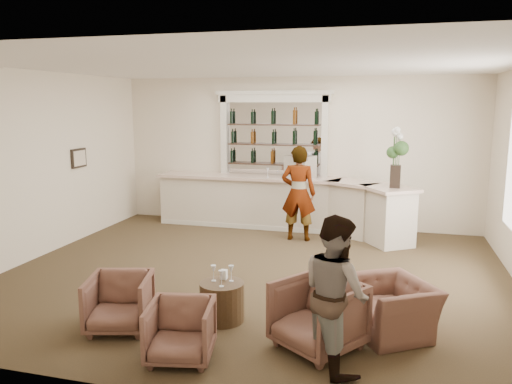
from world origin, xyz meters
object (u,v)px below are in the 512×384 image
armchair_right (318,315)px  armchair_center (181,331)px  bar_counter (284,204)px  espresso_machine (300,167)px  armchair_left (119,302)px  cocktail_table (222,301)px  sommelier (298,193)px  guest (336,293)px  armchair_far (391,308)px  flower_vase (396,154)px

armchair_right → armchair_center: bearing=-120.9°
bar_counter → espresso_machine: 0.88m
bar_counter → armchair_right: bearing=-73.9°
armchair_left → cocktail_table: bearing=11.5°
sommelier → guest: size_ratio=1.17×
guest → espresso_machine: size_ratio=2.98×
sommelier → armchair_center: (-0.35, -5.06, -0.63)m
cocktail_table → armchair_far: (2.07, 0.19, 0.07)m
sommelier → flower_vase: size_ratio=1.67×
guest → armchair_far: (0.57, 0.96, -0.50)m
guest → armchair_right: guest is taller
bar_counter → sommelier: (0.46, -0.75, 0.38)m
cocktail_table → guest: guest is taller
flower_vase → sommelier: bearing=-177.1°
bar_counter → armchair_center: (0.11, -5.81, -0.25)m
espresso_machine → flower_vase: size_ratio=0.48×
cocktail_table → guest: 1.78m
cocktail_table → sommelier: size_ratio=0.30×
cocktail_table → armchair_right: size_ratio=0.66×
bar_counter → armchair_center: bearing=-88.9°
flower_vase → guest: bearing=-96.8°
armchair_far → espresso_machine: 5.18m
armchair_right → espresso_machine: (-1.16, 5.29, 0.99)m
sommelier → espresso_machine: bearing=-82.6°
cocktail_table → sommelier: bearing=86.6°
bar_counter → flower_vase: bearing=-15.9°
armchair_left → armchair_center: (1.01, -0.48, -0.02)m
armchair_far → armchair_center: bearing=-93.5°
armchair_left → espresso_machine: bearing=61.8°
armchair_left → armchair_center: armchair_left is taller
sommelier → espresso_machine: (-0.12, 0.85, 0.43)m
guest → bar_counter: bearing=-20.5°
armchair_left → armchair_right: size_ratio=0.87×
bar_counter → flower_vase: (2.31, -0.66, 1.21)m
sommelier → armchair_right: sommelier is taller
armchair_far → flower_vase: flower_vase is taller
guest → armchair_far: bearing=-68.2°
armchair_far → cocktail_table: bearing=-117.7°
bar_counter → sommelier: 0.96m
sommelier → armchair_far: 4.29m
guest → armchair_far: 1.22m
bar_counter → armchair_center: 5.82m
cocktail_table → flower_vase: flower_vase is taller
sommelier → armchair_right: size_ratio=2.21×
bar_counter → guest: bearing=-72.7°
cocktail_table → armchair_center: (-0.11, -1.05, 0.07)m
armchair_right → armchair_far: 1.01m
bar_counter → armchair_center: size_ratio=8.12×
armchair_left → armchair_center: 1.12m
guest → flower_vase: 5.01m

